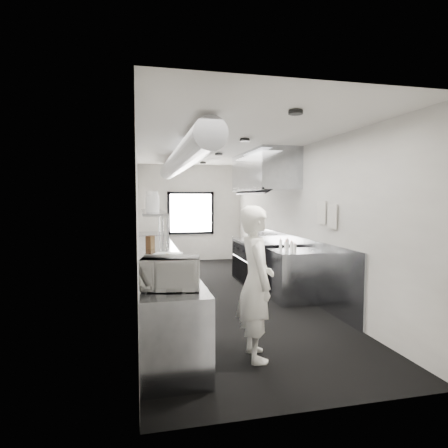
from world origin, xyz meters
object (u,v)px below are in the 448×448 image
deli_tub_b (160,274)px  squeeze_bottle_c (286,246)px  deli_tub_a (158,272)px  bottle_station (291,276)px  plate_stack_d (152,201)px  squeeze_bottle_e (281,244)px  prep_counter (160,280)px  small_plate (167,260)px  squeeze_bottle_d (287,244)px  squeeze_bottle_a (295,249)px  exhaust_hood (263,172)px  plate_stack_b (153,204)px  knife_block (150,242)px  squeeze_bottle_b (292,247)px  cutting_board (166,255)px  pass_shelf (153,213)px  plate_stack_a (153,204)px  range (260,262)px  far_work_table (152,250)px  line_cook (256,282)px  plate_stack_c (153,203)px

deli_tub_b → squeeze_bottle_c: 2.94m
deli_tub_a → deli_tub_b: size_ratio=1.00×
bottle_station → squeeze_bottle_c: 0.54m
deli_tub_b → plate_stack_d: 4.15m
plate_stack_d → squeeze_bottle_e: plate_stack_d is taller
prep_counter → deli_tub_a: (-0.11, -1.86, 0.50)m
deli_tub_a → small_plate: bearing=80.6°
squeeze_bottle_c → squeeze_bottle_d: bearing=58.6°
squeeze_bottle_c → squeeze_bottle_e: bearing=85.1°
squeeze_bottle_a → squeeze_bottle_e: 0.67m
exhaust_hood → plate_stack_b: 2.40m
knife_block → squeeze_bottle_b: bearing=-0.8°
cutting_board → pass_shelf: bearing=94.1°
pass_shelf → plate_stack_a: plate_stack_a is taller
squeeze_bottle_a → squeeze_bottle_d: bearing=83.0°
plate_stack_a → plate_stack_b: 0.40m
small_plate → plate_stack_d: plate_stack_d is taller
exhaust_hood → squeeze_bottle_a: size_ratio=13.35×
plate_stack_b → plate_stack_d: (0.01, 0.84, 0.06)m
squeeze_bottle_c → squeeze_bottle_d: squeeze_bottle_d is taller
range → cutting_board: range is taller
bottle_station → deli_tub_b: bearing=-143.4°
pass_shelf → bottle_station: (2.34, -1.70, -1.09)m
bottle_station → far_work_table: size_ratio=0.75×
bottle_station → knife_block: 2.64m
pass_shelf → knife_block: bearing=-96.3°
far_work_table → line_cook: 6.13m
knife_block → plate_stack_b: (0.08, 0.59, 0.69)m
range → squeeze_bottle_d: 1.36m
deli_tub_a → plate_stack_a: (0.04, 2.71, 0.77)m
deli_tub_a → cutting_board: deli_tub_a is taller
small_plate → cutting_board: cutting_board is taller
exhaust_hood → far_work_table: exhaust_hood is taller
plate_stack_d → squeeze_bottle_c: plate_stack_d is taller
knife_block → plate_stack_b: plate_stack_b is taller
prep_counter → line_cook: 2.57m
far_work_table → plate_stack_c: 2.39m
small_plate → squeeze_bottle_b: 2.18m
squeeze_bottle_e → plate_stack_b: bearing=154.3°
deli_tub_b → squeeze_bottle_c: bearing=38.0°
squeeze_bottle_a → plate_stack_b: bearing=142.1°
cutting_board → squeeze_bottle_a: (2.15, -0.27, 0.07)m
prep_counter → bottle_station: same height
line_cook → squeeze_bottle_d: (1.33, 2.30, 0.12)m
small_plate → plate_stack_a: plate_stack_a is taller
far_work_table → cutting_board: cutting_board is taller
prep_counter → plate_stack_a: bearing=95.1°
far_work_table → deli_tub_a: (-0.11, -5.56, 0.50)m
range → squeeze_bottle_a: 1.80m
exhaust_hood → squeeze_bottle_c: 1.97m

